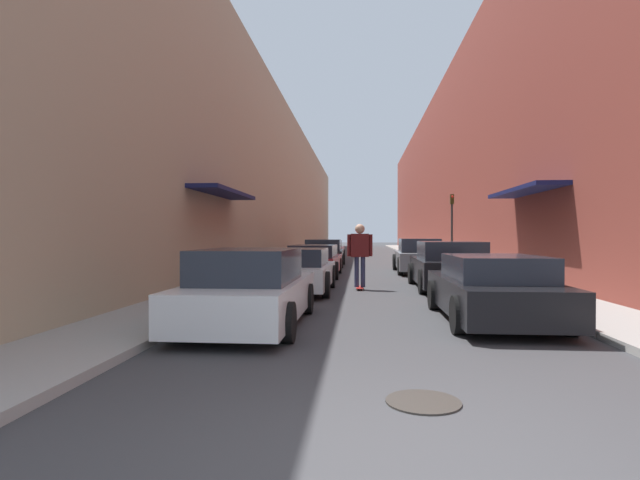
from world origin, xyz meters
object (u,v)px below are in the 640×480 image
object	(u,v)px
parked_car_left_4	(329,251)
parked_car_right_1	(449,266)
parked_car_left_3	(324,254)
parked_car_left_2	(314,261)
manhole_cover	(423,402)
parked_car_left_0	(250,290)
skateboarder	(360,249)
parked_car_left_1	(295,271)
parked_car_right_2	(418,256)
parked_car_right_0	(492,289)
traffic_light	(452,222)

from	to	relation	value
parked_car_left_4	parked_car_right_1	bearing A→B (deg)	-73.83
parked_car_left_3	parked_car_left_4	distance (m)	5.39
parked_car_left_2	manhole_cover	xyz separation A→B (m)	(2.33, -14.08, -0.58)
parked_car_left_0	skateboarder	distance (m)	6.20
parked_car_right_1	parked_car_left_3	bearing A→B (deg)	113.40
manhole_cover	parked_car_left_2	bearing A→B (deg)	99.41
parked_car_left_1	parked_car_left_3	size ratio (longest dim) A/B	0.89
parked_car_left_1	parked_car_right_1	xyz separation A→B (m)	(4.35, 1.22, 0.08)
parked_car_left_1	manhole_cover	distance (m)	9.12
parked_car_left_1	parked_car_left_4	size ratio (longest dim) A/B	1.03
skateboarder	manhole_cover	world-z (taller)	skateboarder
parked_car_left_0	parked_car_left_3	size ratio (longest dim) A/B	0.96
parked_car_left_4	parked_car_right_2	xyz separation A→B (m)	(4.33, -9.30, 0.07)
parked_car_left_0	parked_car_right_2	distance (m)	13.23
parked_car_right_1	manhole_cover	xyz separation A→B (m)	(-1.98, -10.01, -0.66)
skateboarder	parked_car_right_0	bearing A→B (deg)	-64.63
parked_car_right_2	traffic_light	bearing A→B (deg)	51.82
skateboarder	parked_car_right_2	bearing A→B (deg)	70.01
manhole_cover	parked_car_left_4	bearing A→B (deg)	95.65
parked_car_right_2	parked_car_left_0	bearing A→B (deg)	-108.87
parked_car_left_4	parked_car_left_0	bearing A→B (deg)	-89.85
parked_car_left_1	parked_car_right_0	size ratio (longest dim) A/B	0.94
parked_car_left_0	parked_car_left_1	world-z (taller)	parked_car_left_0
parked_car_left_3	manhole_cover	size ratio (longest dim) A/B	6.50
parked_car_left_3	parked_car_right_1	world-z (taller)	parked_car_right_1
parked_car_left_0	parked_car_left_4	bearing A→B (deg)	90.15
parked_car_left_2	skateboarder	xyz separation A→B (m)	(1.73, -4.45, 0.58)
parked_car_left_0	parked_car_right_1	size ratio (longest dim) A/B	0.95
parked_car_left_3	skateboarder	world-z (taller)	skateboarder
traffic_light	parked_car_left_3	bearing A→B (deg)	164.53
traffic_light	parked_car_left_2	bearing A→B (deg)	-143.15
parked_car_left_2	skateboarder	distance (m)	4.81
parked_car_left_1	skateboarder	bearing A→B (deg)	25.27
parked_car_right_0	parked_car_left_4	bearing A→B (deg)	101.64
traffic_light	parked_car_right_1	bearing A→B (deg)	-100.67
parked_car_right_0	parked_car_right_2	distance (m)	11.70
parked_car_left_2	traffic_light	distance (m)	7.56
parked_car_left_2	parked_car_right_0	xyz separation A→B (m)	(4.13, -9.52, -0.00)
parked_car_left_1	manhole_cover	bearing A→B (deg)	-74.91
parked_car_left_2	parked_car_right_2	size ratio (longest dim) A/B	0.99
parked_car_left_4	traffic_light	size ratio (longest dim) A/B	1.19
parked_car_left_0	traffic_light	size ratio (longest dim) A/B	1.32
parked_car_left_4	parked_car_right_2	bearing A→B (deg)	-65.02
manhole_cover	parked_car_right_1	bearing A→B (deg)	78.81
skateboarder	manhole_cover	distance (m)	9.71
parked_car_left_4	parked_car_left_1	bearing A→B (deg)	-89.46
parked_car_left_3	manhole_cover	world-z (taller)	parked_car_left_3
parked_car_left_3	traffic_light	world-z (taller)	traffic_light
parked_car_right_2	parked_car_left_1	bearing A→B (deg)	-119.24
parked_car_left_3	parked_car_right_2	bearing A→B (deg)	-42.84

